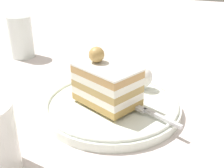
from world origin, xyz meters
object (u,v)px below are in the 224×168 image
object	(u,v)px
dessert_plate	(112,106)
cake_slice	(106,83)
drink_glass_near	(21,39)
whipped_cream_dollop	(144,77)
fork	(149,113)

from	to	relation	value
dessert_plate	cake_slice	distance (m)	0.04
cake_slice	drink_glass_near	distance (m)	0.34
cake_slice	drink_glass_near	world-z (taller)	cake_slice
dessert_plate	whipped_cream_dollop	world-z (taller)	whipped_cream_dollop
whipped_cream_dollop	fork	xyz separation A→B (m)	(-0.03, 0.09, -0.02)
drink_glass_near	dessert_plate	bearing A→B (deg)	150.46
dessert_plate	cake_slice	bearing A→B (deg)	41.89
cake_slice	fork	bearing A→B (deg)	168.65
cake_slice	whipped_cream_dollop	size ratio (longest dim) A/B	3.22
dessert_plate	drink_glass_near	distance (m)	0.34
fork	cake_slice	bearing A→B (deg)	-11.35
cake_slice	fork	size ratio (longest dim) A/B	1.17
whipped_cream_dollop	dessert_plate	bearing A→B (deg)	63.63
fork	whipped_cream_dollop	bearing A→B (deg)	-69.84
dessert_plate	cake_slice	size ratio (longest dim) A/B	1.92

